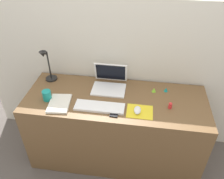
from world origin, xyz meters
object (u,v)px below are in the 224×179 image
desk_lamp (48,67)px  toy_figurine_teal (166,90)px  laptop (110,82)px  toy_figurine_lime (154,90)px  toy_figurine_red (170,105)px  mouse (137,110)px  coffee_mug (47,95)px  cell_phone (115,112)px  notebook_pad (59,103)px  keyboard (99,107)px

desk_lamp → toy_figurine_teal: bearing=-0.1°
laptop → desk_lamp: bearing=179.6°
toy_figurine_lime → toy_figurine_red: toy_figurine_red is taller
desk_lamp → toy_figurine_lime: bearing=-1.5°
toy_figurine_teal → mouse: bearing=-126.9°
coffee_mug → cell_phone: bearing=-7.1°
cell_phone → toy_figurine_teal: bearing=43.1°
mouse → laptop: bearing=131.0°
mouse → toy_figurine_teal: same height
mouse → notebook_pad: size_ratio=0.40×
laptop → desk_lamp: 0.59m
mouse → toy_figurine_red: toy_figurine_red is taller
desk_lamp → toy_figurine_red: (1.11, -0.23, -0.13)m
toy_figurine_teal → cell_phone: bearing=-140.4°
toy_figurine_lime → toy_figurine_teal: bearing=12.0°
notebook_pad → toy_figurine_red: size_ratio=4.13×
desk_lamp → toy_figurine_lime: (0.98, -0.03, -0.14)m
coffee_mug → toy_figurine_teal: bearing=15.0°
cell_phone → toy_figurine_lime: size_ratio=3.13×
mouse → notebook_pad: (-0.65, -0.00, -0.01)m
mouse → coffee_mug: coffee_mug is taller
desk_lamp → toy_figurine_teal: 1.10m
cell_phone → notebook_pad: notebook_pad is taller
cell_phone → desk_lamp: 0.77m
laptop → desk_lamp: (-0.58, 0.00, 0.11)m
keyboard → toy_figurine_red: size_ratio=7.06×
notebook_pad → toy_figurine_lime: 0.84m
laptop → keyboard: bearing=-96.6°
desk_lamp → keyboard: bearing=-30.1°
toy_figurine_lime → cell_phone: bearing=-133.8°
keyboard → notebook_pad: (-0.34, -0.01, 0.00)m
toy_figurine_lime → toy_figurine_red: (0.13, -0.21, 0.01)m
notebook_pad → laptop: bearing=33.8°
keyboard → toy_figurine_teal: bearing=29.6°
keyboard → mouse: 0.31m
cell_phone → toy_figurine_lime: (0.31, 0.32, 0.02)m
cell_phone → toy_figurine_red: toy_figurine_red is taller
notebook_pad → keyboard: bearing=-5.1°
laptop → desk_lamp: desk_lamp is taller
mouse → toy_figurine_red: size_ratio=1.65×
notebook_pad → toy_figurine_teal: toy_figurine_teal is taller
laptop → cell_phone: 0.36m
coffee_mug → toy_figurine_lime: size_ratio=2.20×
toy_figurine_lime → toy_figurine_red: size_ratio=0.71×
notebook_pad → coffee_mug: coffee_mug is taller
toy_figurine_teal → laptop: bearing=-179.8°
coffee_mug → toy_figurine_teal: 1.05m
keyboard → desk_lamp: bearing=149.9°
laptop → coffee_mug: 0.57m
desk_lamp → toy_figurine_red: bearing=-11.8°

